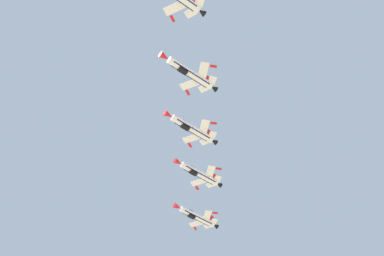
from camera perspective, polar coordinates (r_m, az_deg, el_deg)
The scene contains 4 objects.
fighter_jet_left_wing at distance 118.21m, azimuth -0.29°, elevation 6.07°, with size 11.66×13.97×4.35m.
fighter_jet_right_wing at distance 127.44m, azimuth -0.06°, elevation -0.03°, with size 11.66×13.97×4.35m.
fighter_jet_left_outer at distance 141.86m, azimuth 0.73°, elevation -4.97°, with size 11.66×13.97×4.35m.
fighter_jet_right_outer at distance 155.06m, azimuth 0.51°, elevation -9.62°, with size 11.66×13.97×4.36m.
Camera 1 is at (1.36, -5.52, 1.75)m, focal length 48.90 mm.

